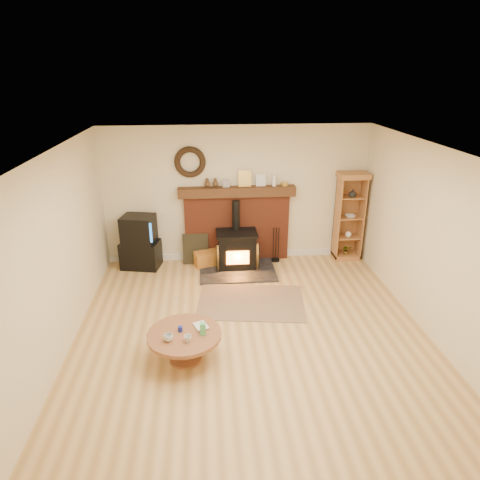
{
  "coord_description": "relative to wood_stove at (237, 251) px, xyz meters",
  "views": [
    {
      "loc": [
        -0.61,
        -5.08,
        3.53
      ],
      "look_at": [
        -0.08,
        1.0,
        1.08
      ],
      "focal_mm": 32.0,
      "sensor_mm": 36.0,
      "label": 1
    }
  ],
  "objects": [
    {
      "name": "firelog_box",
      "position": [
        -0.56,
        0.13,
        -0.2
      ],
      "size": [
        0.52,
        0.41,
        0.28
      ],
      "primitive_type": "cube",
      "rotation": [
        0.0,
        0.0,
        0.3
      ],
      "color": "gold",
      "rests_on": "ground"
    },
    {
      "name": "chimney_breast",
      "position": [
        0.04,
        0.4,
        0.46
      ],
      "size": [
        2.2,
        0.22,
        1.78
      ],
      "color": "brown",
      "rests_on": "ground"
    },
    {
      "name": "wood_stove",
      "position": [
        0.0,
        0.0,
        0.0
      ],
      "size": [
        1.4,
        1.0,
        1.27
      ],
      "color": "black",
      "rests_on": "ground"
    },
    {
      "name": "tv_unit",
      "position": [
        -1.81,
        0.2,
        0.14
      ],
      "size": [
        0.78,
        0.61,
        1.02
      ],
      "color": "black",
      "rests_on": "ground"
    },
    {
      "name": "area_rug",
      "position": [
        0.13,
        -1.33,
        -0.34
      ],
      "size": [
        1.84,
        1.38,
        0.01
      ],
      "primitive_type": "cube",
      "rotation": [
        0.0,
        0.0,
        -0.13
      ],
      "color": "brown",
      "rests_on": "ground"
    },
    {
      "name": "room_shell",
      "position": [
        0.02,
        -2.18,
        1.37
      ],
      "size": [
        5.02,
        5.52,
        2.61
      ],
      "color": "beige",
      "rests_on": "ground"
    },
    {
      "name": "leaning_painting",
      "position": [
        -0.78,
        0.28,
        -0.05
      ],
      "size": [
        0.49,
        0.13,
        0.59
      ],
      "primitive_type": "cube",
      "rotation": [
        -0.17,
        0.0,
        0.0
      ],
      "color": "black",
      "rests_on": "ground"
    },
    {
      "name": "coffee_table",
      "position": [
        -0.88,
        -2.72,
        -0.01
      ],
      "size": [
        0.95,
        0.95,
        0.57
      ],
      "color": "brown",
      "rests_on": "ground"
    },
    {
      "name": "curio_cabinet",
      "position": [
        2.2,
        0.28,
        0.53
      ],
      "size": [
        0.56,
        0.4,
        1.73
      ],
      "color": "#955C31",
      "rests_on": "ground"
    },
    {
      "name": "fire_tools",
      "position": [
        0.78,
        0.23,
        -0.21
      ],
      "size": [
        0.16,
        0.16,
        0.7
      ],
      "color": "black",
      "rests_on": "ground"
    },
    {
      "name": "ground",
      "position": [
        0.04,
        -2.27,
        -0.34
      ],
      "size": [
        5.5,
        5.5,
        0.0
      ],
      "primitive_type": "plane",
      "color": "#B3884A",
      "rests_on": "ground"
    }
  ]
}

